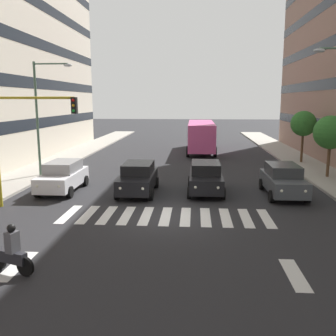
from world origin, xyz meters
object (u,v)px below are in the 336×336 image
at_px(car_3, 63,176).
at_px(motorcycle_with_rider, 11,253).
at_px(bus_behind_traffic, 201,134).
at_px(car_1, 206,177).
at_px(car_2, 138,178).
at_px(street_lamp_right, 42,108).
at_px(traffic_light_gantry, 19,132).
at_px(street_tree_2, 304,124).
at_px(car_0, 283,180).
at_px(street_tree_1, 330,133).

distance_m(car_3, motorcycle_with_rider, 10.56).
height_order(bus_behind_traffic, motorcycle_with_rider, bus_behind_traffic).
bearing_deg(car_3, car_1, -178.05).
height_order(car_2, street_lamp_right, street_lamp_right).
xyz_separation_m(car_3, traffic_light_gantry, (0.80, 3.38, 2.80)).
distance_m(bus_behind_traffic, street_tree_2, 10.73).
bearing_deg(street_tree_2, car_0, 69.89).
distance_m(car_3, street_tree_2, 19.75).
bearing_deg(motorcycle_with_rider, bus_behind_traffic, -102.43).
xyz_separation_m(car_2, street_lamp_right, (6.98, -4.05, 3.81)).
xyz_separation_m(car_2, car_3, (4.40, -0.19, 0.00)).
distance_m(car_1, traffic_light_gantry, 10.12).
xyz_separation_m(car_2, motorcycle_with_rider, (2.33, 10.16, -0.24)).
relative_size(car_0, street_lamp_right, 0.59).
bearing_deg(motorcycle_with_rider, street_lamp_right, -71.86).
relative_size(car_0, traffic_light_gantry, 0.81).
bearing_deg(car_2, car_0, -179.79).
bearing_deg(street_lamp_right, car_2, 149.87).
height_order(car_2, bus_behind_traffic, bus_behind_traffic).
bearing_deg(traffic_light_gantry, street_tree_2, -140.71).
height_order(street_lamp_right, street_tree_2, street_lamp_right).
xyz_separation_m(car_1, motorcycle_with_rider, (6.13, 10.63, -0.24)).
relative_size(car_3, bus_behind_traffic, 0.42).
relative_size(car_0, car_1, 1.00).
bearing_deg(street_tree_2, street_lamp_right, 19.82).
height_order(car_2, motorcycle_with_rider, car_2).
bearing_deg(car_0, motorcycle_with_rider, 44.52).
xyz_separation_m(car_0, traffic_light_gantry, (13.24, 3.22, 2.80)).
height_order(bus_behind_traffic, street_tree_2, street_tree_2).
bearing_deg(car_3, motorcycle_with_rider, 101.35).
bearing_deg(car_3, traffic_light_gantry, 76.68).
height_order(motorcycle_with_rider, traffic_light_gantry, traffic_light_gantry).
xyz_separation_m(bus_behind_traffic, street_tree_1, (-8.27, 12.82, 1.24)).
bearing_deg(car_0, car_3, -0.75).
distance_m(car_1, car_2, 3.84).
bearing_deg(car_1, car_0, 174.03).
xyz_separation_m(car_0, street_tree_2, (-3.98, -10.87, 2.42)).
relative_size(car_1, street_lamp_right, 0.59).
distance_m(car_1, motorcycle_with_rider, 12.28).
bearing_deg(car_1, car_2, 7.05).
xyz_separation_m(car_0, motorcycle_with_rider, (10.36, 10.19, -0.24)).
distance_m(car_2, bus_behind_traffic, 18.10).
bearing_deg(street_tree_1, car_0, 50.03).
bearing_deg(car_1, bus_behind_traffic, -90.00).
bearing_deg(traffic_light_gantry, car_0, -166.34).
bearing_deg(bus_behind_traffic, traffic_light_gantry, 66.63).
bearing_deg(street_tree_1, bus_behind_traffic, -57.17).
xyz_separation_m(car_2, traffic_light_gantry, (5.20, 3.19, 2.80)).
relative_size(motorcycle_with_rider, traffic_light_gantry, 0.30).
distance_m(car_0, motorcycle_with_rider, 14.54).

